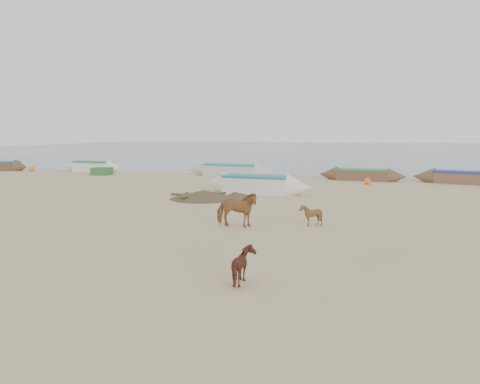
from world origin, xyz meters
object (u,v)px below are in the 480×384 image
Objects in this scene: calf_front at (311,215)px; calf_right at (245,266)px; cow_adult at (237,210)px; near_canoe at (257,184)px.

calf_right is (-0.63, -7.06, 0.01)m from calf_front.
calf_right is at bearing -168.41° from cow_adult.
calf_front is at bearing -57.34° from near_canoe.
near_canoe is at bearing 3.03° from cow_adult.
calf_right reaches higher than calf_front.
cow_adult is 9.46m from near_canoe.
cow_adult is 0.24× the size of near_canoe.
calf_front is at bearing -31.98° from calf_right.
cow_adult is 1.87× the size of calf_front.
calf_right is at bearing 3.24° from calf_front.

